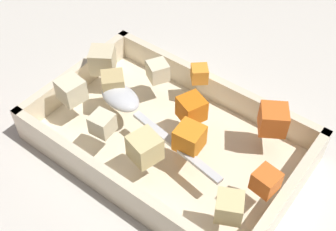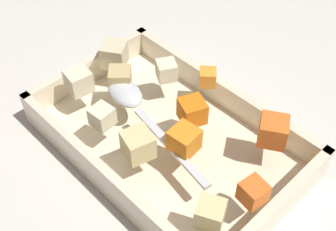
{
  "view_description": "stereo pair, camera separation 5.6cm",
  "coord_description": "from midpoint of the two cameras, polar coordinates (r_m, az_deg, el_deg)",
  "views": [
    {
      "loc": [
        0.25,
        -0.32,
        0.47
      ],
      "look_at": [
        0.01,
        -0.01,
        0.06
      ],
      "focal_mm": 46.97,
      "sensor_mm": 36.0,
      "label": 1
    },
    {
      "loc": [
        0.29,
        -0.28,
        0.47
      ],
      "look_at": [
        0.01,
        -0.01,
        0.06
      ],
      "focal_mm": 46.97,
      "sensor_mm": 36.0,
      "label": 2
    }
  ],
  "objects": [
    {
      "name": "baking_dish",
      "position": [
        0.59,
        2.69,
        -3.36
      ],
      "size": [
        0.35,
        0.22,
        0.05
      ],
      "color": "beige",
      "rests_on": "ground_plane"
    },
    {
      "name": "potato_chunk_heap_side",
      "position": [
        0.64,
        -4.5,
        7.8
      ],
      "size": [
        0.05,
        0.05,
        0.03
      ],
      "primitive_type": "cube",
      "rotation": [
        0.0,
        0.0,
        2.15
      ],
      "color": "beige",
      "rests_on": "baking_dish"
    },
    {
      "name": "potato_chunk_rim_edge",
      "position": [
        0.52,
        -0.84,
        -3.98
      ],
      "size": [
        0.04,
        0.04,
        0.03
      ],
      "primitive_type": "cube",
      "rotation": [
        0.0,
        0.0,
        4.45
      ],
      "color": "#E0CC89",
      "rests_on": "baking_dish"
    },
    {
      "name": "carrot_chunk_under_handle",
      "position": [
        0.61,
        7.85,
        4.76
      ],
      "size": [
        0.03,
        0.03,
        0.02
      ],
      "primitive_type": "cube",
      "rotation": [
        0.0,
        0.0,
        3.87
      ],
      "color": "orange",
      "rests_on": "baking_dish"
    },
    {
      "name": "carrot_chunk_back_center",
      "position": [
        0.56,
        6.02,
        0.44
      ],
      "size": [
        0.04,
        0.04,
        0.03
      ],
      "primitive_type": "cube",
      "rotation": [
        0.0,
        0.0,
        2.76
      ],
      "color": "orange",
      "rests_on": "baking_dish"
    },
    {
      "name": "ground_plane",
      "position": [
        0.62,
        2.61,
        -3.03
      ],
      "size": [
        4.0,
        4.0,
        0.0
      ],
      "primitive_type": "plane",
      "color": "beige"
    },
    {
      "name": "potato_chunk_near_left",
      "position": [
        0.6,
        -3.6,
        4.66
      ],
      "size": [
        0.04,
        0.04,
        0.03
      ],
      "primitive_type": "cube",
      "rotation": [
        0.0,
        0.0,
        3.96
      ],
      "color": "tan",
      "rests_on": "baking_dish"
    },
    {
      "name": "potato_chunk_corner_nw",
      "position": [
        0.55,
        -5.73,
        -0.29
      ],
      "size": [
        0.03,
        0.03,
        0.03
      ],
      "primitive_type": "cube",
      "rotation": [
        0.0,
        0.0,
        4.81
      ],
      "color": "beige",
      "rests_on": "baking_dish"
    },
    {
      "name": "potato_chunk_heap_top",
      "position": [
        0.62,
        2.41,
        5.75
      ],
      "size": [
        0.04,
        0.04,
        0.03
      ],
      "primitive_type": "cube",
      "rotation": [
        0.0,
        0.0,
        1.06
      ],
      "color": "beige",
      "rests_on": "baking_dish"
    },
    {
      "name": "carrot_chunk_near_spoon",
      "position": [
        0.52,
        5.16,
        -3.38
      ],
      "size": [
        0.03,
        0.03,
        0.03
      ],
      "primitive_type": "cube",
      "rotation": [
        0.0,
        0.0,
        3.23
      ],
      "color": "orange",
      "rests_on": "baking_dish"
    },
    {
      "name": "potato_chunk_corner_ne",
      "position": [
        0.6,
        -8.95,
        4.35
      ],
      "size": [
        0.04,
        0.04,
        0.03
      ],
      "primitive_type": "cube",
      "rotation": [
        0.0,
        0.0,
        3.0
      ],
      "color": "beige",
      "rests_on": "baking_dish"
    },
    {
      "name": "carrot_chunk_far_left",
      "position": [
        0.55,
        16.31,
        -2.09
      ],
      "size": [
        0.05,
        0.05,
        0.03
      ],
      "primitive_type": "cube",
      "rotation": [
        0.0,
        0.0,
        0.56
      ],
      "color": "orange",
      "rests_on": "baking_dish"
    },
    {
      "name": "potato_chunk_mid_right",
      "position": [
        0.47,
        8.97,
        -12.68
      ],
      "size": [
        0.04,
        0.04,
        0.03
      ],
      "primitive_type": "cube",
      "rotation": [
        0.0,
        0.0,
        5.18
      ],
      "color": "#E0CC89",
      "rests_on": "baking_dish"
    },
    {
      "name": "serving_spoon",
      "position": [
        0.58,
        -2.19,
        2.03
      ],
      "size": [
        0.21,
        0.06,
        0.02
      ],
      "rotation": [
        0.0,
        0.0,
        6.12
      ],
      "color": "silver",
      "rests_on": "baking_dish"
    },
    {
      "name": "carrot_chunk_corner_sw",
      "position": [
        0.5,
        14.22,
        -9.85
      ],
      "size": [
        0.03,
        0.03,
        0.03
      ],
      "primitive_type": "cube",
      "rotation": [
        0.0,
        0.0,
        3.0
      ],
      "color": "orange",
      "rests_on": "baking_dish"
    }
  ]
}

